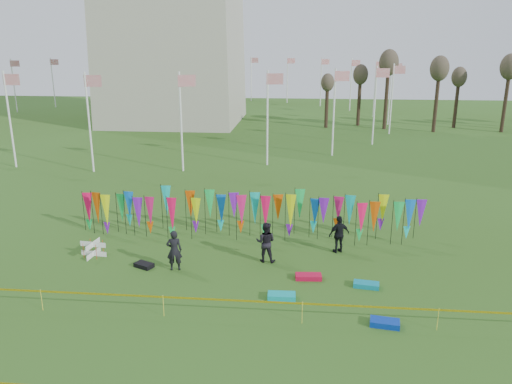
# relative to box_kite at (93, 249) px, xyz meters

# --- Properties ---
(ground) EXTENTS (160.00, 160.00, 0.00)m
(ground) POSITION_rel_box_kite_xyz_m (7.07, -3.53, -0.38)
(ground) COLOR #2E4F16
(ground) RESTS_ON ground
(flagpole_ring) EXTENTS (57.40, 56.16, 8.00)m
(flagpole_ring) POSITION_rel_box_kite_xyz_m (-6.93, 44.47, 3.62)
(flagpole_ring) COLOR white
(flagpole_ring) RESTS_ON ground
(banner_row) EXTENTS (18.64, 0.64, 2.41)m
(banner_row) POSITION_rel_box_kite_xyz_m (7.35, 3.36, 1.14)
(banner_row) COLOR black
(banner_row) RESTS_ON ground
(caution_tape_near) EXTENTS (26.00, 0.02, 0.90)m
(caution_tape_near) POSITION_rel_box_kite_xyz_m (6.85, -5.22, 0.40)
(caution_tape_near) COLOR #F6DF05
(caution_tape_near) RESTS_ON ground
(box_kite) EXTENTS (0.69, 0.69, 0.77)m
(box_kite) POSITION_rel_box_kite_xyz_m (0.00, 0.00, 0.00)
(box_kite) COLOR red
(box_kite) RESTS_ON ground
(person_left) EXTENTS (0.80, 0.66, 1.93)m
(person_left) POSITION_rel_box_kite_xyz_m (4.37, -1.13, 0.58)
(person_left) COLOR black
(person_left) RESTS_ON ground
(person_mid) EXTENTS (1.02, 0.69, 1.97)m
(person_mid) POSITION_rel_box_kite_xyz_m (8.47, 0.22, 0.60)
(person_mid) COLOR black
(person_mid) RESTS_ON ground
(person_right) EXTENTS (1.29, 1.06, 1.91)m
(person_right) POSITION_rel_box_kite_xyz_m (12.03, 1.65, 0.57)
(person_right) COLOR black
(person_right) RESTS_ON ground
(kite_bag_turquoise) EXTENTS (1.15, 0.60, 0.23)m
(kite_bag_turquoise) POSITION_rel_box_kite_xyz_m (9.41, -3.42, -0.27)
(kite_bag_turquoise) COLOR #0BADAF
(kite_bag_turquoise) RESTS_ON ground
(kite_bag_blue) EXTENTS (1.14, 0.72, 0.22)m
(kite_bag_blue) POSITION_rel_box_kite_xyz_m (13.31, -5.10, -0.27)
(kite_bag_blue) COLOR #0A33AC
(kite_bag_blue) RESTS_ON ground
(kite_bag_red) EXTENTS (1.19, 0.61, 0.21)m
(kite_bag_red) POSITION_rel_box_kite_xyz_m (10.52, -1.49, -0.28)
(kite_bag_red) COLOR red
(kite_bag_red) RESTS_ON ground
(kite_bag_black) EXTENTS (1.00, 0.83, 0.20)m
(kite_bag_black) POSITION_rel_box_kite_xyz_m (2.85, -1.00, -0.28)
(kite_bag_black) COLOR black
(kite_bag_black) RESTS_ON ground
(kite_bag_teal) EXTENTS (1.14, 0.67, 0.21)m
(kite_bag_teal) POSITION_rel_box_kite_xyz_m (12.99, -2.03, -0.28)
(kite_bag_teal) COLOR #0B89A4
(kite_bag_teal) RESTS_ON ground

